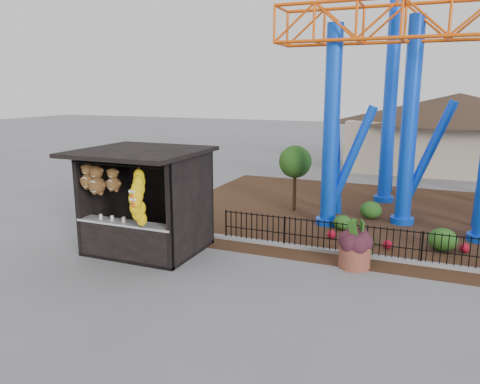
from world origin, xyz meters
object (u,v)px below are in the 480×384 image
at_px(roller_coaster, 451,42).
at_px(terracotta_planter, 354,256).
at_px(potted_plant, 366,248).
at_px(prize_booth, 141,203).

distance_m(roller_coaster, terracotta_planter, 8.87).
height_order(terracotta_planter, potted_plant, potted_plant).
relative_size(roller_coaster, terracotta_planter, 12.69).
bearing_deg(potted_plant, roller_coaster, 62.72).
bearing_deg(terracotta_planter, roller_coaster, 71.63).
bearing_deg(roller_coaster, potted_plant, -108.09).
bearing_deg(roller_coaster, terracotta_planter, -108.37).
height_order(prize_booth, potted_plant, prize_booth).
xyz_separation_m(terracotta_planter, potted_plant, (0.22, 0.56, 0.08)).
xyz_separation_m(prize_booth, roller_coaster, (8.12, 7.33, 4.91)).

